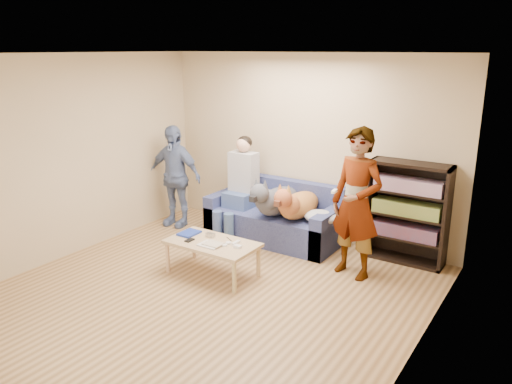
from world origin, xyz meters
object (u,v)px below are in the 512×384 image
Objects in this scene: sofa at (275,219)px; dog_tan at (297,204)px; camera_silver at (210,235)px; dog_gray at (275,200)px; bookshelf at (407,210)px; person_standing_left at (174,176)px; coffee_table at (212,245)px; person_seated at (240,183)px; person_standing_right at (357,204)px; notebook_blue at (189,233)px.

sofa is 0.57m from dog_tan.
dog_gray is at bearing 77.99° from camera_silver.
dog_gray is 1.75m from bookshelf.
camera_silver is at bearing -95.90° from sofa.
person_standing_left is 1.24× the size of dog_gray.
dog_gray reaches higher than coffee_table.
person_seated is at bearing -171.21° from bookshelf.
bookshelf is (1.94, 1.56, 0.23)m from camera_silver.
dog_tan reaches higher than camera_silver.
person_standing_right is 1.37m from dog_gray.
dog_tan is at bearing -163.71° from bookshelf.
person_standing_right is 1.23× the size of person_seated.
dog_tan is at bearing 64.10° from camera_silver.
dog_gray is (-1.31, 0.33, -0.26)m from person_standing_right.
person_standing_right is 2.08m from notebook_blue.
person_standing_right is at bearing -20.26° from sofa.
notebook_blue is 0.29m from camera_silver.
camera_silver is at bearing 135.00° from coffee_table.
dog_gray is 0.96× the size of bookshelf.
person_standing_right reaches higher than sofa.
dog_tan is (0.32, 0.03, -0.01)m from dog_gray.
coffee_table is at bearing -68.75° from person_seated.
dog_gray is (0.10, -0.19, 0.36)m from sofa.
dog_gray is at bearing 84.48° from coffee_table.
camera_silver is at bearing -139.85° from person_standing_right.
bookshelf is (1.82, 1.68, 0.31)m from coffee_table.
person_seated is 1.13× the size of bookshelf.
person_standing_right is 1.39× the size of bookshelf.
bookshelf reaches higher than dog_gray.
bookshelf is at bearing 8.79° from person_seated.
bookshelf reaches higher than dog_tan.
person_seated is 0.97m from dog_tan.
dog_tan is (0.96, -0.04, -0.15)m from person_seated.
sofa is at bearing -172.60° from bookshelf.
camera_silver is 0.10× the size of coffee_table.
notebook_blue is (1.17, -1.05, -0.35)m from person_standing_left.
bookshelf is (1.70, 0.43, 0.04)m from dog_gray.
person_standing_left is at bearing 145.01° from coffee_table.
person_standing_right is 1.80m from camera_silver.
dog_gray reaches higher than dog_tan.
notebook_blue is 0.24× the size of coffee_table.
notebook_blue is at bearing -106.61° from sofa.
camera_silver is 1.18m from dog_gray.
person_standing_right reaches higher than dog_gray.
coffee_table is at bearing -137.20° from bookshelf.
bookshelf is (2.22, 1.63, 0.25)m from notebook_blue.
person_standing_right is 16.37× the size of camera_silver.
dog_tan is 1.43m from bookshelf.
person_standing_right is at bearing -11.47° from person_seated.
camera_silver reaches higher than coffee_table.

